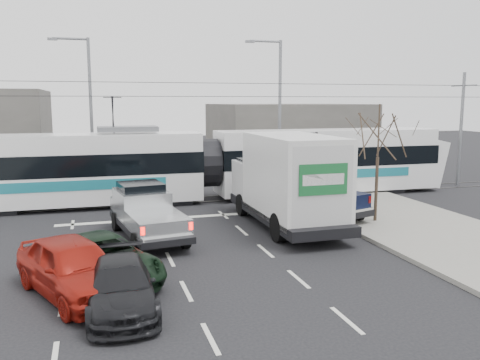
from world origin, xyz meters
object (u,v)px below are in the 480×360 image
object	(u,v)px
green_car	(102,259)
tram	(207,164)
street_lamp_far	(88,103)
navy_pickup	(308,192)
box_truck	(287,182)
red_car	(73,267)
traffic_signal	(314,153)
street_lamp_near	(277,103)
silver_pickup	(146,211)
bare_tree	(378,136)
dark_car	(120,286)

from	to	relation	value
green_car	tram	bearing A→B (deg)	40.50
street_lamp_far	navy_pickup	bearing A→B (deg)	-49.78
box_truck	red_car	distance (m)	10.12
traffic_signal	green_car	world-z (taller)	traffic_signal
street_lamp_far	green_car	world-z (taller)	street_lamp_far
street_lamp_near	red_car	size ratio (longest dim) A/B	1.91
silver_pickup	red_car	bearing A→B (deg)	-122.67
bare_tree	dark_car	distance (m)	13.14
street_lamp_far	box_truck	bearing A→B (deg)	-58.56
bare_tree	street_lamp_far	bearing A→B (deg)	131.12
street_lamp_near	navy_pickup	xyz separation A→B (m)	(-1.93, -9.32, -3.97)
red_car	street_lamp_near	bearing A→B (deg)	29.69
navy_pickup	dark_car	world-z (taller)	navy_pickup
street_lamp_near	dark_car	distance (m)	21.27
silver_pickup	street_lamp_far	bearing A→B (deg)	90.78
street_lamp_near	navy_pickup	distance (m)	10.31
dark_car	bare_tree	bearing A→B (deg)	29.81
box_truck	navy_pickup	distance (m)	2.45
street_lamp_far	navy_pickup	world-z (taller)	street_lamp_far
street_lamp_near	street_lamp_far	distance (m)	11.67
box_truck	street_lamp_far	bearing A→B (deg)	121.00
bare_tree	green_car	size ratio (longest dim) A/B	1.04
dark_car	box_truck	bearing A→B (deg)	43.72
street_lamp_near	dark_car	world-z (taller)	street_lamp_near
red_car	dark_car	size ratio (longest dim) A/B	1.12
green_car	red_car	world-z (taller)	red_car
bare_tree	green_car	xyz separation A→B (m)	(-11.51, -3.96, -3.12)
bare_tree	street_lamp_far	xyz separation A→B (m)	(-11.79, 13.50, 1.32)
box_truck	navy_pickup	xyz separation A→B (m)	(1.67, 1.62, -0.79)
tram	street_lamp_far	bearing A→B (deg)	134.12
street_lamp_near	silver_pickup	world-z (taller)	street_lamp_near
box_truck	red_car	bearing A→B (deg)	-147.32
bare_tree	box_truck	xyz separation A→B (m)	(-3.88, 0.56, -1.86)
street_lamp_far	red_car	size ratio (longest dim) A/B	1.91
dark_car	street_lamp_near	bearing A→B (deg)	59.10
tram	red_car	bearing A→B (deg)	-117.87
tram	dark_car	bearing A→B (deg)	-111.32
silver_pickup	box_truck	distance (m)	5.95
traffic_signal	box_truck	xyz separation A→B (m)	(-2.75, -3.43, -0.81)
tram	navy_pickup	distance (m)	6.26
red_car	dark_car	xyz separation A→B (m)	(1.18, -1.31, -0.19)
silver_pickup	bare_tree	bearing A→B (deg)	-12.13
street_lamp_near	box_truck	bearing A→B (deg)	-108.18
box_truck	navy_pickup	size ratio (longest dim) A/B	1.34
traffic_signal	box_truck	world-z (taller)	box_truck
navy_pickup	red_car	distance (m)	12.35
traffic_signal	silver_pickup	size ratio (longest dim) A/B	0.62
street_lamp_far	traffic_signal	bearing A→B (deg)	-41.72
green_car	red_car	size ratio (longest dim) A/B	1.02
bare_tree	tram	xyz separation A→B (m)	(-5.78, 7.26, -1.86)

